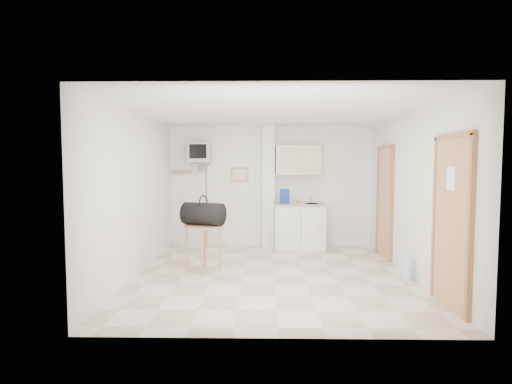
{
  "coord_description": "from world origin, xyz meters",
  "views": [
    {
      "loc": [
        -0.16,
        -6.08,
        1.72
      ],
      "look_at": [
        -0.28,
        0.6,
        1.25
      ],
      "focal_mm": 28.0,
      "sensor_mm": 36.0,
      "label": 1
    }
  ],
  "objects_px": {
    "crt_television": "(200,153)",
    "water_bottle": "(407,268)",
    "duffel_bag": "(203,214)",
    "round_table": "(203,232)"
  },
  "relations": [
    {
      "from": "round_table",
      "to": "water_bottle",
      "type": "distance_m",
      "value": 3.17
    },
    {
      "from": "crt_television",
      "to": "round_table",
      "type": "height_order",
      "value": "crt_television"
    },
    {
      "from": "water_bottle",
      "to": "crt_television",
      "type": "bearing_deg",
      "value": 146.78
    },
    {
      "from": "duffel_bag",
      "to": "water_bottle",
      "type": "relative_size",
      "value": 1.88
    },
    {
      "from": "round_table",
      "to": "duffel_bag",
      "type": "height_order",
      "value": "duffel_bag"
    },
    {
      "from": "crt_television",
      "to": "duffel_bag",
      "type": "relative_size",
      "value": 2.91
    },
    {
      "from": "water_bottle",
      "to": "duffel_bag",
      "type": "bearing_deg",
      "value": 171.57
    },
    {
      "from": "crt_television",
      "to": "duffel_bag",
      "type": "height_order",
      "value": "crt_television"
    },
    {
      "from": "round_table",
      "to": "duffel_bag",
      "type": "bearing_deg",
      "value": 57.58
    },
    {
      "from": "crt_television",
      "to": "water_bottle",
      "type": "relative_size",
      "value": 5.48
    }
  ]
}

